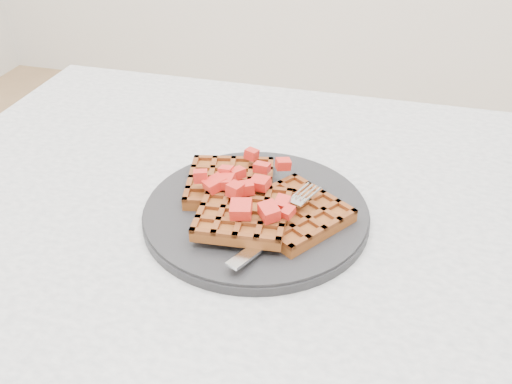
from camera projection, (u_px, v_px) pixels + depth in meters
table at (323, 290)px, 0.79m from camera, size 1.20×0.80×0.75m
plate at (256, 213)px, 0.73m from camera, size 0.29×0.29×0.02m
waffles at (255, 202)px, 0.72m from camera, size 0.24×0.20×0.03m
strawberry_pile at (256, 183)px, 0.71m from camera, size 0.15×0.15×0.02m
fork at (282, 226)px, 0.68m from camera, size 0.09×0.18×0.02m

